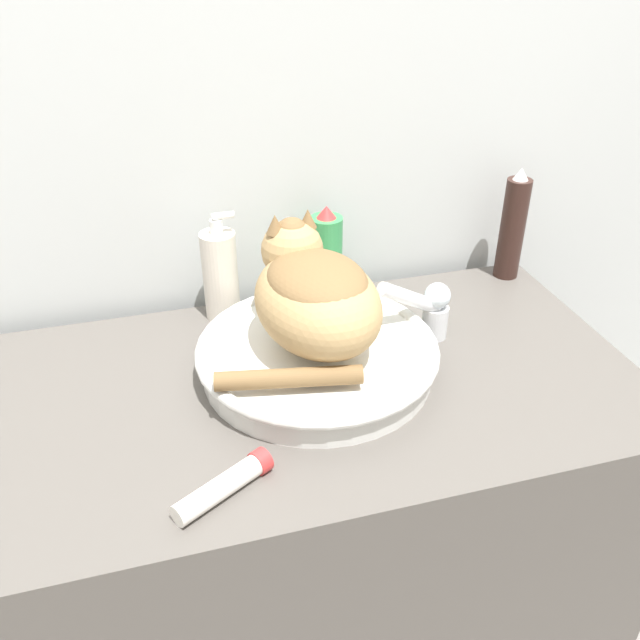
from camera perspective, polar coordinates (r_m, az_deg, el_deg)
The scene contains 9 objects.
wall_back at distance 1.20m, azimuth -6.73°, elevation 18.60°, with size 8.00×0.05×2.40m.
vanity_counter at distance 1.35m, azimuth -1.89°, elevation -19.72°, with size 1.09×0.56×0.83m.
sink_basin at distance 1.06m, azimuth -0.22°, elevation -3.03°, with size 0.38×0.38×0.06m.
cat at distance 1.01m, azimuth -0.56°, elevation 2.30°, with size 0.28×0.28×0.18m.
faucet at distance 1.14m, azimuth 9.17°, elevation 1.07°, with size 0.14×0.06×0.13m.
hairspray_can_black at distance 1.36m, azimuth 15.91°, elevation 7.53°, with size 0.05×0.05×0.22m.
spray_bottle_trigger at distance 1.23m, azimuth 0.52°, elevation 5.21°, with size 0.06×0.06×0.19m.
soap_pump_bottle at distance 1.20m, azimuth -8.39°, elevation 3.82°, with size 0.06×0.06×0.20m.
cream_tube at distance 0.88m, azimuth -8.03°, elevation -13.61°, with size 0.14×0.10×0.03m.
Camera 1 is at (-0.19, -0.54, 1.47)m, focal length 38.00 mm.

